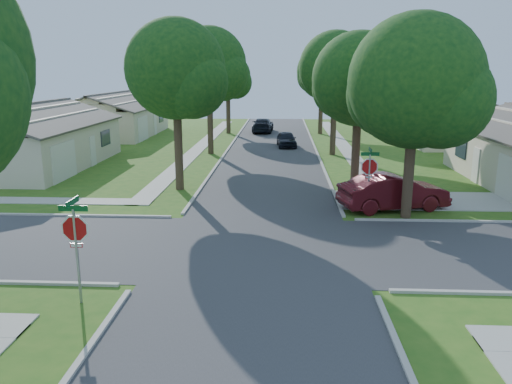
{
  "coord_description": "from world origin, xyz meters",
  "views": [
    {
      "loc": [
        0.82,
        -17.18,
        6.27
      ],
      "look_at": [
        -0.18,
        1.99,
        1.6
      ],
      "focal_mm": 35.0,
      "sensor_mm": 36.0,
      "label": 1
    }
  ],
  "objects_px": {
    "tree_e_far": "(322,74)",
    "car_curb_west": "(263,125)",
    "stop_sign_sw": "(75,233)",
    "house_nw_far": "(114,120)",
    "house_nw_near": "(29,144)",
    "car_curb_east": "(286,139)",
    "stop_sign_ne": "(369,169)",
    "tree_e_mid": "(336,71)",
    "tree_e_near": "(360,84)",
    "tree_w_far": "(228,79)",
    "house_ne_far": "(450,125)",
    "car_driveway": "(393,192)",
    "tree_ne_corner": "(416,88)",
    "tree_w_mid": "(210,68)",
    "tree_w_near": "(177,74)"
  },
  "relations": [
    {
      "from": "tree_w_far",
      "to": "house_nw_near",
      "type": "xyz_separation_m",
      "value": [
        -11.34,
        -19.01,
        -3.99
      ]
    },
    {
      "from": "tree_w_far",
      "to": "tree_ne_corner",
      "type": "bearing_deg",
      "value": -69.72
    },
    {
      "from": "tree_w_far",
      "to": "tree_ne_corner",
      "type": "height_order",
      "value": "tree_ne_corner"
    },
    {
      "from": "tree_e_far",
      "to": "tree_w_far",
      "type": "bearing_deg",
      "value": -180.0
    },
    {
      "from": "car_driveway",
      "to": "stop_sign_ne",
      "type": "bearing_deg",
      "value": 106.16
    },
    {
      "from": "tree_e_mid",
      "to": "car_curb_west",
      "type": "height_order",
      "value": "tree_e_mid"
    },
    {
      "from": "tree_e_far",
      "to": "house_nw_near",
      "type": "height_order",
      "value": "tree_e_far"
    },
    {
      "from": "stop_sign_sw",
      "to": "car_driveway",
      "type": "distance_m",
      "value": 14.83
    },
    {
      "from": "car_curb_west",
      "to": "tree_e_near",
      "type": "bearing_deg",
      "value": 104.86
    },
    {
      "from": "house_nw_far",
      "to": "stop_sign_sw",
      "type": "bearing_deg",
      "value": -72.9
    },
    {
      "from": "house_ne_far",
      "to": "car_driveway",
      "type": "relative_size",
      "value": 2.72
    },
    {
      "from": "stop_sign_sw",
      "to": "car_curb_east",
      "type": "relative_size",
      "value": 0.79
    },
    {
      "from": "tree_e_near",
      "to": "tree_ne_corner",
      "type": "bearing_deg",
      "value": -71.47
    },
    {
      "from": "tree_e_far",
      "to": "car_curb_west",
      "type": "bearing_deg",
      "value": 169.28
    },
    {
      "from": "stop_sign_ne",
      "to": "tree_e_mid",
      "type": "distance_m",
      "value": 16.84
    },
    {
      "from": "tree_ne_corner",
      "to": "car_curb_east",
      "type": "bearing_deg",
      "value": 103.94
    },
    {
      "from": "stop_sign_sw",
      "to": "tree_w_far",
      "type": "bearing_deg",
      "value": 89.93
    },
    {
      "from": "stop_sign_ne",
      "to": "car_driveway",
      "type": "xyz_separation_m",
      "value": [
        1.3,
        0.8,
        -1.21
      ]
    },
    {
      "from": "stop_sign_sw",
      "to": "car_curb_east",
      "type": "xyz_separation_m",
      "value": [
        5.9,
        29.69,
        -1.39
      ]
    },
    {
      "from": "car_driveway",
      "to": "tree_w_far",
      "type": "bearing_deg",
      "value": 5.04
    },
    {
      "from": "stop_sign_ne",
      "to": "tree_e_near",
      "type": "xyz_separation_m",
      "value": [
        0.05,
        4.31,
        3.61
      ]
    },
    {
      "from": "tree_e_mid",
      "to": "house_nw_near",
      "type": "bearing_deg",
      "value": -163.85
    },
    {
      "from": "tree_e_far",
      "to": "house_ne_far",
      "type": "distance_m",
      "value": 13.09
    },
    {
      "from": "tree_w_mid",
      "to": "car_curb_west",
      "type": "relative_size",
      "value": 1.9
    },
    {
      "from": "house_ne_far",
      "to": "house_nw_near",
      "type": "relative_size",
      "value": 1.0
    },
    {
      "from": "tree_e_near",
      "to": "tree_w_near",
      "type": "distance_m",
      "value": 9.41
    },
    {
      "from": "car_curb_east",
      "to": "stop_sign_ne",
      "type": "bearing_deg",
      "value": -85.27
    },
    {
      "from": "house_nw_far",
      "to": "car_curb_east",
      "type": "bearing_deg",
      "value": -22.18
    },
    {
      "from": "tree_w_near",
      "to": "house_ne_far",
      "type": "height_order",
      "value": "tree_w_near"
    },
    {
      "from": "car_curb_east",
      "to": "car_curb_west",
      "type": "distance_m",
      "value": 10.43
    },
    {
      "from": "stop_sign_sw",
      "to": "house_nw_far",
      "type": "relative_size",
      "value": 0.22
    },
    {
      "from": "stop_sign_sw",
      "to": "tree_w_mid",
      "type": "distance_m",
      "value": 26.09
    },
    {
      "from": "tree_e_far",
      "to": "tree_ne_corner",
      "type": "bearing_deg",
      "value": -86.91
    },
    {
      "from": "tree_w_mid",
      "to": "car_driveway",
      "type": "height_order",
      "value": "tree_w_mid"
    },
    {
      "from": "car_driveway",
      "to": "house_nw_near",
      "type": "bearing_deg",
      "value": 51.2
    },
    {
      "from": "tree_ne_corner",
      "to": "car_curb_east",
      "type": "distance_m",
      "value": 21.98
    },
    {
      "from": "tree_e_far",
      "to": "house_ne_far",
      "type": "relative_size",
      "value": 0.64
    },
    {
      "from": "tree_e_near",
      "to": "tree_e_mid",
      "type": "relative_size",
      "value": 0.9
    },
    {
      "from": "house_nw_near",
      "to": "car_curb_east",
      "type": "height_order",
      "value": "house_nw_near"
    },
    {
      "from": "tree_e_far",
      "to": "car_curb_east",
      "type": "xyz_separation_m",
      "value": [
        -3.55,
        -9.02,
        -5.34
      ]
    },
    {
      "from": "car_curb_east",
      "to": "tree_e_mid",
      "type": "bearing_deg",
      "value": -53.27
    },
    {
      "from": "stop_sign_ne",
      "to": "tree_e_mid",
      "type": "bearing_deg",
      "value": 89.8
    },
    {
      "from": "tree_e_mid",
      "to": "tree_e_far",
      "type": "height_order",
      "value": "tree_e_mid"
    },
    {
      "from": "tree_ne_corner",
      "to": "house_nw_far",
      "type": "bearing_deg",
      "value": 128.81
    },
    {
      "from": "tree_w_mid",
      "to": "tree_w_far",
      "type": "bearing_deg",
      "value": 90.05
    },
    {
      "from": "house_ne_far",
      "to": "house_nw_near",
      "type": "distance_m",
      "value": 34.91
    },
    {
      "from": "stop_sign_sw",
      "to": "house_nw_near",
      "type": "xyz_separation_m",
      "value": [
        -11.29,
        19.7,
        -0.51
      ]
    },
    {
      "from": "tree_w_far",
      "to": "house_nw_near",
      "type": "bearing_deg",
      "value": -120.82
    },
    {
      "from": "car_driveway",
      "to": "car_curb_east",
      "type": "relative_size",
      "value": 1.33
    },
    {
      "from": "stop_sign_sw",
      "to": "tree_w_far",
      "type": "xyz_separation_m",
      "value": [
        0.05,
        38.71,
        3.48
      ]
    }
  ]
}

